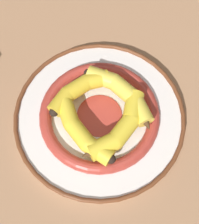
% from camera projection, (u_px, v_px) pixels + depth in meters
% --- Properties ---
extents(ground_plane, '(2.80, 2.80, 0.00)m').
position_uv_depth(ground_plane, '(104.00, 121.00, 0.71)').
color(ground_plane, '#A87A56').
extents(decorative_bowl, '(0.38, 0.38, 0.04)m').
position_uv_depth(decorative_bowl, '(100.00, 116.00, 0.70)').
color(decorative_bowl, white).
rests_on(decorative_bowl, ground_plane).
extents(banana_a, '(0.16, 0.14, 0.04)m').
position_uv_depth(banana_a, '(120.00, 129.00, 0.64)').
color(banana_a, yellow).
rests_on(banana_a, decorative_bowl).
extents(banana_b, '(0.13, 0.18, 0.04)m').
position_uv_depth(banana_b, '(123.00, 93.00, 0.68)').
color(banana_b, yellow).
rests_on(banana_b, decorative_bowl).
extents(banana_c, '(0.16, 0.09, 0.04)m').
position_uv_depth(banana_c, '(80.00, 89.00, 0.68)').
color(banana_c, gold).
rests_on(banana_c, decorative_bowl).
extents(banana_d, '(0.10, 0.18, 0.04)m').
position_uv_depth(banana_d, '(80.00, 131.00, 0.64)').
color(banana_d, yellow).
rests_on(banana_d, decorative_bowl).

